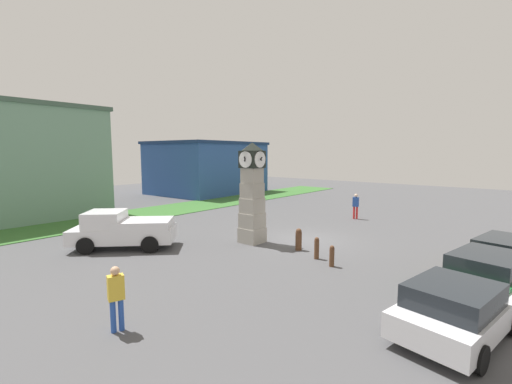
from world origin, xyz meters
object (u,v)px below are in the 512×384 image
car_navy_sedan (456,309)px  car_by_building (508,257)px  clock_tower (252,194)px  pickup_truck (123,230)px  bollard_near_tower (332,256)px  pedestrian_near_bench (356,204)px  car_near_tower (490,275)px  pedestrian_crossing_lot (116,294)px  bollard_mid_row (317,248)px  bollard_far_row (299,239)px

car_navy_sedan → car_by_building: size_ratio=0.89×
clock_tower → pickup_truck: bearing=139.7°
bollard_near_tower → pedestrian_near_bench: pedestrian_near_bench is taller
car_near_tower → pickup_truck: (-4.45, 14.51, 0.14)m
bollard_near_tower → clock_tower: bearing=80.7°
pedestrian_near_bench → pedestrian_crossing_lot: size_ratio=1.02×
bollard_mid_row → car_navy_sedan: car_navy_sedan is taller
pickup_truck → pedestrian_near_bench: (14.42, -5.66, 0.11)m
clock_tower → bollard_far_row: clock_tower is taller
bollard_far_row → pedestrian_crossing_lot: (-9.45, -0.45, 0.48)m
car_navy_sedan → pedestrian_crossing_lot: size_ratio=2.36×
bollard_near_tower → bollard_far_row: 2.63m
car_by_building → pedestrian_crossing_lot: pedestrian_crossing_lot is taller
car_near_tower → pedestrian_near_bench: bearing=41.6°
bollard_far_row → car_by_building: 8.28m
car_navy_sedan → car_near_tower: size_ratio=0.92×
car_navy_sedan → car_near_tower: bearing=-6.6°
car_navy_sedan → car_by_building: bearing=-6.5°
car_by_building → pedestrian_crossing_lot: bearing=146.6°
bollard_mid_row → pedestrian_crossing_lot: pedestrian_crossing_lot is taller
bollard_near_tower → car_by_building: (3.18, -5.66, 0.32)m
car_by_building → clock_tower: bearing=102.5°
bollard_near_tower → bollard_far_row: size_ratio=0.84×
car_navy_sedan → car_by_building: 6.20m
car_near_tower → pedestrian_near_bench: 13.34m
pedestrian_near_bench → bollard_mid_row: bearing=-165.7°
clock_tower → car_by_building: (2.36, -10.67, -1.76)m
clock_tower → pickup_truck: (-4.89, 4.16, -1.61)m
bollard_near_tower → bollard_mid_row: size_ratio=0.91×
pickup_truck → pedestrian_near_bench: pickup_truck is taller
car_navy_sedan → pickup_truck: bearing=94.4°
car_navy_sedan → clock_tower: bearing=69.1°
bollard_near_tower → car_near_tower: 5.37m
car_near_tower → car_by_building: (2.81, -0.32, -0.01)m
pedestrian_near_bench → pickup_truck: bearing=158.6°
bollard_near_tower → car_navy_sedan: 5.79m
clock_tower → pedestrian_near_bench: bearing=-9.0°
car_near_tower → pickup_truck: 15.18m
bollard_far_row → car_by_building: size_ratio=0.23×
car_navy_sedan → bollard_near_tower: bearing=59.0°
bollard_far_row → bollard_mid_row: bearing=-115.7°
car_near_tower → clock_tower: bearing=87.5°
bollard_far_row → pickup_truck: bearing=127.5°
pedestrian_crossing_lot → bollard_near_tower: bearing=-12.9°
car_by_building → car_navy_sedan: bearing=173.5°
clock_tower → pedestrian_near_bench: (9.53, -1.50, -1.50)m
clock_tower → pickup_truck: clock_tower is taller
bollard_far_row → pedestrian_near_bench: pedestrian_near_bench is taller
bollard_mid_row → car_navy_sedan: 6.90m
pickup_truck → pedestrian_crossing_lot: bearing=-120.2°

